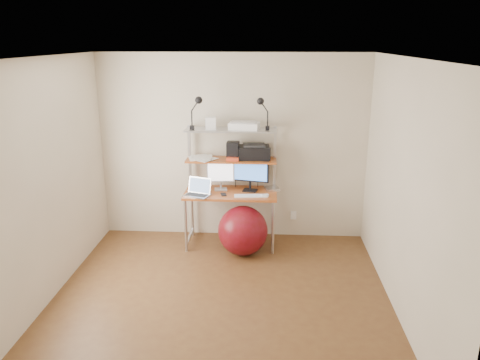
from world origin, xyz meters
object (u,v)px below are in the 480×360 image
at_px(monitor_black, 250,172).
at_px(printer, 254,152).
at_px(exercise_ball, 243,231).
at_px(laptop, 198,191).
at_px(monitor_silver, 221,174).

distance_m(monitor_black, printer, 0.27).
height_order(monitor_black, exercise_ball, monitor_black).
relative_size(laptop, printer, 0.87).
bearing_deg(monitor_black, printer, 77.11).
xyz_separation_m(monitor_silver, printer, (0.43, 0.08, 0.28)).
relative_size(laptop, exercise_ball, 0.59).
bearing_deg(exercise_ball, monitor_silver, 129.63).
relative_size(monitor_black, laptop, 1.32).
relative_size(monitor_silver, laptop, 1.09).
bearing_deg(monitor_silver, printer, 2.88).
xyz_separation_m(monitor_silver, monitor_black, (0.39, -0.02, 0.03)).
distance_m(monitor_black, laptop, 0.72).
bearing_deg(monitor_black, monitor_silver, -170.68).
xyz_separation_m(printer, exercise_ball, (-0.12, -0.46, -0.92)).
distance_m(monitor_silver, printer, 0.52).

